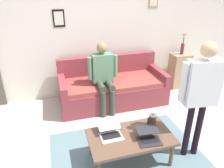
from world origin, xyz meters
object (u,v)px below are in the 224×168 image
laptop_left (110,132)px  person_seated (103,73)px  coffee_table (130,139)px  couch (112,87)px  flower_vase (183,45)px  side_shelf (179,71)px  french_press (152,121)px  person_standing (201,88)px  laptop_center (149,137)px

laptop_left → person_seated: bearing=-100.6°
laptop_left → person_seated: (-0.25, -1.32, 0.27)m
laptop_left → coffee_table: bearing=159.5°
couch → flower_vase: flower_vase is taller
side_shelf → coffee_table: bearing=44.6°
laptop_left → french_press: (-0.60, -0.01, 0.06)m
couch → person_standing: (-0.62, 1.76, 0.74)m
coffee_table → french_press: bearing=-163.5°
coffee_table → person_seated: (0.00, -1.42, 0.36)m
side_shelf → flower_vase: (-0.00, 0.00, 0.60)m
couch → person_seated: 0.53m
coffee_table → person_seated: person_seated is taller
laptop_center → flower_vase: 2.70m
couch → side_shelf: size_ratio=2.63×
couch → side_shelf: couch is taller
french_press → person_standing: person_standing is taller
side_shelf → person_standing: 2.36m
coffee_table → laptop_left: 0.28m
laptop_left → person_seated: 1.37m
laptop_left → person_standing: person_standing is taller
person_standing → person_seated: size_ratio=1.27×
laptop_left → laptop_center: (-0.44, 0.23, -0.00)m
side_shelf → laptop_left: bearing=39.7°
laptop_center → side_shelf: (-1.72, -2.02, -0.06)m
side_shelf → person_seated: size_ratio=0.61×
flower_vase → french_press: bearing=48.8°
french_press → person_standing: size_ratio=0.14×
side_shelf → flower_vase: flower_vase is taller
coffee_table → laptop_left: bearing=-20.5°
french_press → person_seated: 1.38m
laptop_center → flower_vase: flower_vase is taller
laptop_left → laptop_center: 0.49m
person_standing → person_seated: (0.86, -1.54, -0.31)m
person_seated → side_shelf: bearing=-166.2°
couch → laptop_center: bearing=88.7°
laptop_left → person_standing: 1.27m
coffee_table → person_seated: 1.46m
laptop_center → laptop_left: bearing=-27.2°
coffee_table → person_standing: 1.10m
person_standing → side_shelf: bearing=-117.7°
couch → coffee_table: (0.23, 1.64, 0.06)m
person_seated → person_standing: bearing=119.2°
flower_vase → person_standing: (1.05, 2.00, 0.05)m
french_press → flower_vase: bearing=-131.2°
laptop_left → flower_vase: size_ratio=0.74×
couch → laptop_center: couch is taller
flower_vase → person_seated: size_ratio=0.36×
flower_vase → couch: bearing=8.2°
couch → side_shelf: bearing=-171.7°
person_seated → flower_vase: bearing=-166.2°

